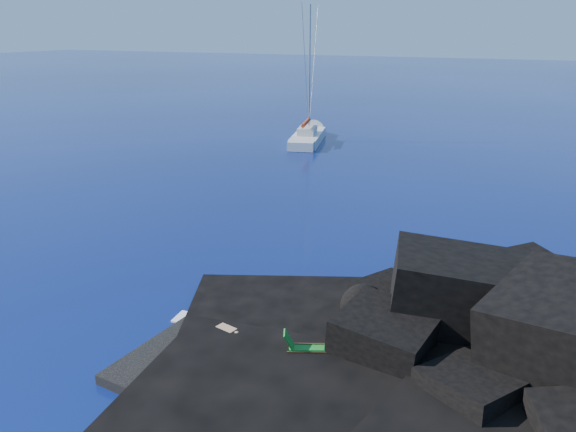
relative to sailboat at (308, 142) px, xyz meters
name	(u,v)px	position (x,y,z in m)	size (l,w,h in m)	color
ground	(138,353)	(8.80, -37.28, 0.00)	(400.00, 400.00, 0.00)	#030B34
headland	(543,399)	(21.80, -34.28, 0.00)	(24.00, 24.00, 3.60)	black
beach	(259,376)	(13.30, -36.78, 0.00)	(8.50, 6.00, 0.70)	black
surf_foam	(322,317)	(13.80, -32.28, 0.00)	(10.00, 8.00, 0.06)	white
sailboat	(308,142)	(0.00, 0.00, 0.00)	(2.57, 12.26, 12.85)	silver
deck_chair	(308,343)	(14.51, -35.54, 0.84)	(1.43, 0.63, 0.99)	#197424
towel	(227,334)	(11.33, -35.46, 0.37)	(1.78, 0.84, 0.05)	white
sunbather	(226,330)	(11.33, -35.46, 0.53)	(1.69, 0.49, 0.27)	tan
marker_cone	(341,353)	(15.59, -35.28, 0.61)	(0.34, 0.34, 0.52)	orange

